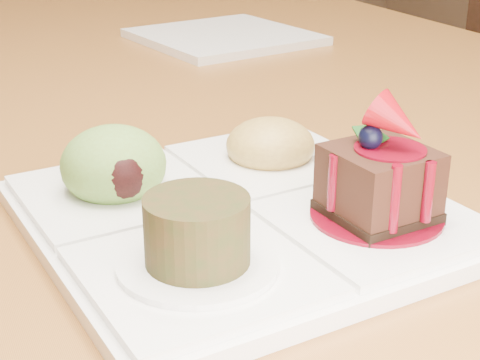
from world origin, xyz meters
name	(u,v)px	position (x,y,z in m)	size (l,w,h in m)	color
dining_table	(172,112)	(0.00, 0.00, 0.68)	(1.00, 1.80, 0.75)	olive
sampler_plate	(234,197)	(-0.12, -0.47, 0.77)	(0.30, 0.30, 0.11)	white
second_plate	(224,37)	(0.12, 0.10, 0.76)	(0.23, 0.23, 0.01)	white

